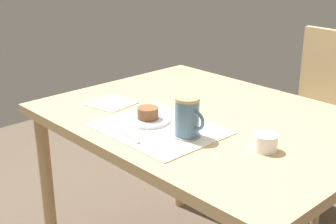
{
  "coord_description": "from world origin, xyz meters",
  "views": [
    {
      "loc": [
        1.03,
        -1.15,
        1.33
      ],
      "look_at": [
        -0.03,
        -0.17,
        0.8
      ],
      "focal_mm": 50.0,
      "sensor_mm": 36.0,
      "label": 1
    }
  ],
  "objects_px": {
    "wooden_chair": "(320,125)",
    "sugar_bowl": "(266,143)",
    "pastry_plate": "(148,120)",
    "pastry": "(148,113)",
    "coffee_mug": "(188,117)",
    "dining_table": "(207,137)"
  },
  "relations": [
    {
      "from": "wooden_chair",
      "to": "sugar_bowl",
      "type": "distance_m",
      "value": 0.97
    },
    {
      "from": "pastry_plate",
      "to": "pastry",
      "type": "distance_m",
      "value": 0.03
    },
    {
      "from": "coffee_mug",
      "to": "pastry_plate",
      "type": "bearing_deg",
      "value": -177.33
    },
    {
      "from": "wooden_chair",
      "to": "pastry",
      "type": "xyz_separation_m",
      "value": [
        -0.1,
        -0.99,
        0.28
      ]
    },
    {
      "from": "pastry_plate",
      "to": "coffee_mug",
      "type": "bearing_deg",
      "value": 2.67
    },
    {
      "from": "pastry",
      "to": "sugar_bowl",
      "type": "distance_m",
      "value": 0.42
    },
    {
      "from": "pastry",
      "to": "wooden_chair",
      "type": "bearing_deg",
      "value": 84.03
    },
    {
      "from": "pastry_plate",
      "to": "sugar_bowl",
      "type": "distance_m",
      "value": 0.42
    },
    {
      "from": "pastry",
      "to": "coffee_mug",
      "type": "xyz_separation_m",
      "value": [
        0.18,
        0.01,
        0.04
      ]
    },
    {
      "from": "coffee_mug",
      "to": "sugar_bowl",
      "type": "xyz_separation_m",
      "value": [
        0.22,
        0.1,
        -0.05
      ]
    },
    {
      "from": "dining_table",
      "to": "wooden_chair",
      "type": "distance_m",
      "value": 0.81
    },
    {
      "from": "pastry",
      "to": "sugar_bowl",
      "type": "bearing_deg",
      "value": 14.94
    },
    {
      "from": "pastry",
      "to": "pastry_plate",
      "type": "bearing_deg",
      "value": 0.0
    },
    {
      "from": "dining_table",
      "to": "pastry",
      "type": "bearing_deg",
      "value": -115.14
    },
    {
      "from": "pastry",
      "to": "sugar_bowl",
      "type": "height_order",
      "value": "pastry"
    },
    {
      "from": "pastry_plate",
      "to": "pastry",
      "type": "height_order",
      "value": "pastry"
    },
    {
      "from": "wooden_chair",
      "to": "pastry_plate",
      "type": "distance_m",
      "value": 1.03
    },
    {
      "from": "wooden_chair",
      "to": "coffee_mug",
      "type": "height_order",
      "value": "wooden_chair"
    },
    {
      "from": "dining_table",
      "to": "pastry_plate",
      "type": "relative_size",
      "value": 7.83
    },
    {
      "from": "wooden_chair",
      "to": "pastry_plate",
      "type": "height_order",
      "value": "wooden_chair"
    },
    {
      "from": "pastry_plate",
      "to": "coffee_mug",
      "type": "height_order",
      "value": "coffee_mug"
    },
    {
      "from": "pastry",
      "to": "coffee_mug",
      "type": "bearing_deg",
      "value": 2.67
    }
  ]
}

